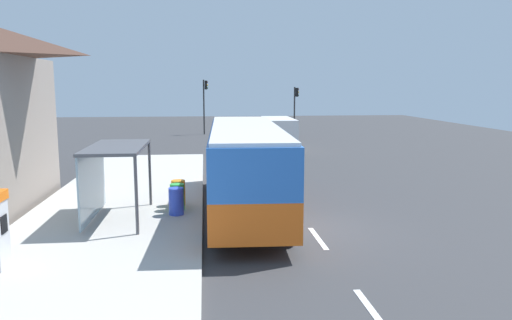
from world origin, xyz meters
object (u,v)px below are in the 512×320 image
Objects in this scene: recycling_bin_blue at (176,201)px; traffic_light_far_side at (205,98)px; recycling_bin_green at (177,197)px; bus_shelter at (108,163)px; recycling_bin_orange at (178,193)px; sedan_near at (266,129)px; white_van at (279,131)px; traffic_light_near_side at (296,103)px; bus at (245,163)px.

traffic_light_far_side is at bearing 87.94° from recycling_bin_blue.
bus_shelter is at bearing -155.05° from recycling_bin_green.
recycling_bin_orange is 29.24m from traffic_light_far_side.
sedan_near is 26.11m from recycling_bin_orange.
white_van reaches higher than recycling_bin_blue.
white_van reaches higher than recycling_bin_orange.
recycling_bin_blue is 1.00× the size of recycling_bin_orange.
traffic_light_near_side is (9.71, 28.99, 2.36)m from recycling_bin_green.
traffic_light_far_side is at bearing 92.68° from bus.
recycling_bin_blue is at bearing -92.06° from traffic_light_far_side.
bus is 4.84m from bus_shelter.
recycling_bin_blue is at bearing -108.10° from traffic_light_near_side.
recycling_bin_orange is (-2.49, 0.62, -1.19)m from bus.
sedan_near is at bearing -35.13° from traffic_light_far_side.
white_van is 19.56m from recycling_bin_blue.
white_van is at bearing 65.38° from bus_shelter.
traffic_light_far_side is (1.10, 29.79, 2.78)m from recycling_bin_green.
recycling_bin_green is 0.21× the size of traffic_light_near_side.
sedan_near is at bearing 76.31° from recycling_bin_blue.
traffic_light_far_side is (-5.30, 12.02, 2.09)m from white_van.
recycling_bin_blue is 1.40m from recycling_bin_orange.
traffic_light_near_side is (9.71, 29.69, 2.36)m from recycling_bin_blue.
bus is 26.24m from sedan_near.
traffic_light_near_side reaches higher than bus_shelter.
bus reaches higher than white_van.
bus is at bearing -102.47° from white_van.
bus is at bearing -104.02° from traffic_light_near_side.
recycling_bin_blue is 0.18× the size of traffic_light_far_side.
sedan_near is at bearing -136.86° from traffic_light_near_side.
recycling_bin_green is (-6.40, -17.77, -0.69)m from white_van.
sedan_near is 27.47m from recycling_bin_blue.
traffic_light_far_side reaches higher than traffic_light_near_side.
white_van is 13.31m from traffic_light_far_side.
bus_shelter reaches higher than recycling_bin_blue.
traffic_light_near_side is at bearing 71.90° from recycling_bin_blue.
white_van reaches higher than recycling_bin_green.
recycling_bin_blue is at bearing 8.46° from bus_shelter.
traffic_light_near_side is at bearing 43.14° from sedan_near.
bus_shelter is (-2.21, -0.33, 1.44)m from recycling_bin_blue.
recycling_bin_green is at bearing -109.81° from white_van.
bus is 2.14× the size of traffic_light_far_side.
bus_shelter is (-2.21, -1.73, 1.44)m from recycling_bin_orange.
recycling_bin_blue is at bearing -109.12° from white_van.
white_van is 1.30× the size of bus_shelter.
bus is 2.77× the size of bus_shelter.
sedan_near is 4.66× the size of recycling_bin_green.
traffic_light_near_side is (9.71, 28.29, 2.36)m from recycling_bin_orange.
bus is 18.12m from white_van.
white_van is at bearing 77.53° from bus.
traffic_light_far_side reaches higher than recycling_bin_orange.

